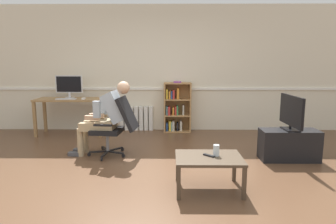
{
  "coord_description": "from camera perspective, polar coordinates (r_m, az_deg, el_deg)",
  "views": [
    {
      "loc": [
        0.2,
        -4.01,
        1.53
      ],
      "look_at": [
        0.15,
        0.85,
        0.7
      ],
      "focal_mm": 32.34,
      "sensor_mm": 36.0,
      "label": 1
    }
  ],
  "objects": [
    {
      "name": "imac_monitor",
      "position": [
        6.61,
        -18.15,
        4.85
      ],
      "size": [
        0.55,
        0.14,
        0.47
      ],
      "color": "silver",
      "rests_on": "computer_desk"
    },
    {
      "name": "spare_remote",
      "position": [
        3.66,
        7.71,
        -8.11
      ],
      "size": [
        0.13,
        0.13,
        0.02
      ],
      "primitive_type": "cube",
      "rotation": [
        0.0,
        0.0,
        3.94
      ],
      "color": "black",
      "rests_on": "coffee_table"
    },
    {
      "name": "tv_screen",
      "position": [
        4.96,
        22.23,
        -0.02
      ],
      "size": [
        0.21,
        0.78,
        0.53
      ],
      "rotation": [
        0.0,
        0.0,
        1.6
      ],
      "color": "black",
      "rests_on": "tv_stand"
    },
    {
      "name": "bookshelf",
      "position": [
        6.53,
        1.53,
        0.71
      ],
      "size": [
        0.58,
        0.29,
        1.09
      ],
      "color": "#AD7F4C",
      "rests_on": "ground_plane"
    },
    {
      "name": "keyboard",
      "position": [
        6.43,
        -18.68,
        2.36
      ],
      "size": [
        0.4,
        0.12,
        0.02
      ],
      "primitive_type": "cube",
      "color": "silver",
      "rests_on": "computer_desk"
    },
    {
      "name": "person_seated",
      "position": [
        4.95,
        -11.75,
        -0.77
      ],
      "size": [
        1.03,
        0.42,
        1.21
      ],
      "rotation": [
        0.0,
        0.0,
        -1.68
      ],
      "color": "tan",
      "rests_on": "ground_plane"
    },
    {
      "name": "back_wall",
      "position": [
        6.67,
        -1.15,
        8.13
      ],
      "size": [
        12.0,
        0.13,
        2.7
      ],
      "color": "beige",
      "rests_on": "ground_plane"
    },
    {
      "name": "computer_mouse",
      "position": [
        6.34,
        -15.63,
        2.47
      ],
      "size": [
        0.06,
        0.1,
        0.03
      ],
      "primitive_type": "cube",
      "color": "white",
      "rests_on": "computer_desk"
    },
    {
      "name": "ground_plane",
      "position": [
        4.3,
        -2.15,
        -11.18
      ],
      "size": [
        18.0,
        18.0,
        0.0
      ],
      "primitive_type": "plane",
      "color": "brown"
    },
    {
      "name": "drinking_glass",
      "position": [
        3.66,
        9.08,
        -7.15
      ],
      "size": [
        0.07,
        0.07,
        0.14
      ],
      "primitive_type": "cylinder",
      "color": "silver",
      "rests_on": "coffee_table"
    },
    {
      "name": "coffee_table",
      "position": [
        3.66,
        7.69,
        -9.08
      ],
      "size": [
        0.79,
        0.59,
        0.41
      ],
      "color": "#4C3D2D",
      "rests_on": "ground_plane"
    },
    {
      "name": "computer_desk",
      "position": [
        6.56,
        -17.9,
        1.49
      ],
      "size": [
        1.39,
        0.57,
        0.76
      ],
      "color": "#9E7547",
      "rests_on": "ground_plane"
    },
    {
      "name": "tv_stand",
      "position": [
        5.06,
        21.84,
        -5.79
      ],
      "size": [
        0.88,
        0.37,
        0.48
      ],
      "color": "black",
      "rests_on": "ground_plane"
    },
    {
      "name": "radiator",
      "position": [
        6.72,
        -5.98,
        -1.2
      ],
      "size": [
        0.72,
        0.08,
        0.53
      ],
      "color": "white",
      "rests_on": "ground_plane"
    },
    {
      "name": "office_chair",
      "position": [
        4.92,
        -9.73,
        -2.26
      ],
      "size": [
        0.83,
        0.62,
        0.97
      ],
      "rotation": [
        0.0,
        0.0,
        -1.68
      ],
      "color": "black",
      "rests_on": "ground_plane"
    }
  ]
}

